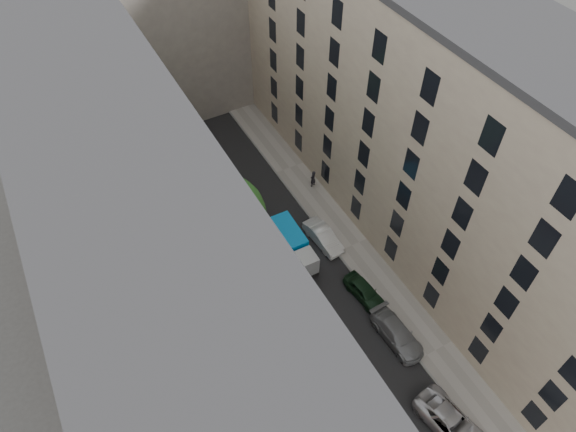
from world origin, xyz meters
TOP-DOWN VIEW (x-y plane):
  - ground at (0.00, 0.00)m, footprint 120.00×120.00m
  - road_surface at (0.00, 0.00)m, footprint 8.00×44.00m
  - sidewalk_left at (-5.50, 0.00)m, footprint 3.00×44.00m
  - sidewalk_right at (5.50, 0.00)m, footprint 3.00×44.00m
  - building_left at (-11.00, 0.00)m, footprint 8.00×44.00m
  - building_right at (11.00, 0.00)m, footprint 8.00×44.00m
  - building_endcap at (0.00, 28.00)m, footprint 18.00×12.00m
  - tarp_truck at (0.37, 1.51)m, footprint 2.36×5.65m
  - car_left_1 at (-2.88, -11.40)m, footprint 1.66×4.13m
  - car_left_2 at (-2.80, -5.80)m, footprint 2.61×4.84m
  - car_left_3 at (-2.87, -0.20)m, footprint 2.32×4.57m
  - car_left_4 at (-2.91, 3.40)m, footprint 1.69×3.80m
  - car_left_5 at (-2.80, 11.00)m, footprint 2.35×4.77m
  - car_left_6 at (-2.80, 14.60)m, footprint 2.67×5.15m
  - car_right_0 at (2.80, -15.72)m, footprint 3.10×5.50m
  - car_right_1 at (3.60, -8.80)m, footprint 2.14×4.84m
  - car_right_2 at (3.60, -4.60)m, footprint 1.99×4.03m
  - car_right_3 at (3.60, 1.60)m, footprint 1.86×4.39m
  - tree_mid at (-4.50, 2.23)m, footprint 6.28×6.15m
  - tree_far at (-4.50, 13.89)m, footprint 4.97×4.65m
  - lamp_post at (-4.76, -3.71)m, footprint 0.36×0.36m
  - pedestrian at (6.21, 7.79)m, footprint 0.76×0.64m

SIDE VIEW (x-z plane):
  - ground at x=0.00m, z-range 0.00..0.00m
  - road_surface at x=0.00m, z-range 0.00..0.02m
  - sidewalk_left at x=-5.50m, z-range 0.00..0.15m
  - sidewalk_right at x=5.50m, z-range 0.00..0.15m
  - car_left_4 at x=-2.91m, z-range 0.00..1.27m
  - car_left_3 at x=-2.87m, z-range 0.00..1.27m
  - car_left_2 at x=-2.80m, z-range 0.00..1.29m
  - car_right_2 at x=3.60m, z-range 0.00..1.32m
  - car_left_1 at x=-2.88m, z-range 0.00..1.33m
  - car_right_1 at x=3.60m, z-range 0.00..1.38m
  - car_left_6 at x=-2.80m, z-range 0.00..1.39m
  - car_right_3 at x=3.60m, z-range 0.00..1.41m
  - car_right_0 at x=2.80m, z-range 0.00..1.45m
  - car_left_5 at x=-2.80m, z-range 0.00..1.50m
  - pedestrian at x=6.21m, z-range 0.15..1.93m
  - tarp_truck at x=0.37m, z-range 0.13..2.73m
  - lamp_post at x=-4.76m, z-range 0.88..6.97m
  - tree_far at x=-4.50m, z-range 1.30..8.71m
  - tree_mid at x=-4.50m, z-range 1.77..11.83m
  - building_endcap at x=0.00m, z-range 0.00..18.00m
  - building_left at x=-11.00m, z-range 0.00..20.00m
  - building_right at x=11.00m, z-range 0.00..20.00m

